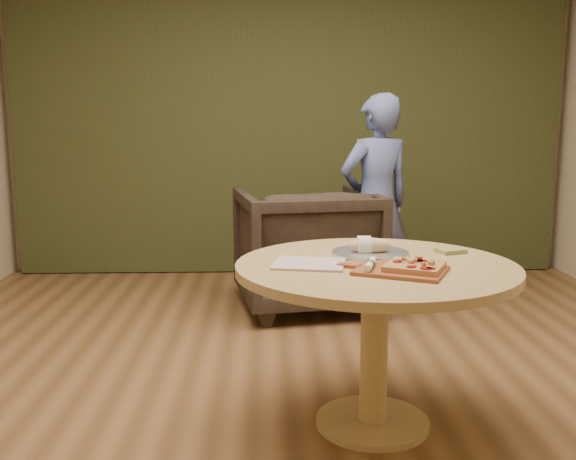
# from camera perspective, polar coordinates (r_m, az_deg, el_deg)

# --- Properties ---
(room_shell) EXTENTS (5.04, 6.04, 2.84)m
(room_shell) POSITION_cam_1_polar(r_m,az_deg,el_deg) (2.86, 1.92, 10.46)
(room_shell) COLOR brown
(room_shell) RESTS_ON ground
(curtain) EXTENTS (4.80, 0.14, 2.78)m
(curtain) POSITION_cam_1_polar(r_m,az_deg,el_deg) (5.76, -0.02, 10.08)
(curtain) COLOR #2B3216
(curtain) RESTS_ON ground
(pedestal_table) EXTENTS (1.22, 1.22, 0.75)m
(pedestal_table) POSITION_cam_1_polar(r_m,az_deg,el_deg) (2.84, 7.77, -5.73)
(pedestal_table) COLOR tan
(pedestal_table) RESTS_ON ground
(pizza_paddle) EXTENTS (0.47, 0.40, 0.01)m
(pizza_paddle) POSITION_cam_1_polar(r_m,az_deg,el_deg) (2.67, 9.78, -3.54)
(pizza_paddle) COLOR brown
(pizza_paddle) RESTS_ON pedestal_table
(flatbread_pizza) EXTENTS (0.29, 0.29, 0.04)m
(flatbread_pizza) POSITION_cam_1_polar(r_m,az_deg,el_deg) (2.66, 11.21, -3.16)
(flatbread_pizza) COLOR #BA8148
(flatbread_pizza) RESTS_ON pizza_paddle
(cutlery_roll) EXTENTS (0.08, 0.20, 0.03)m
(cutlery_roll) POSITION_cam_1_polar(r_m,az_deg,el_deg) (2.65, 7.32, -3.04)
(cutlery_roll) COLOR silver
(cutlery_roll) RESTS_ON pizza_paddle
(newspaper) EXTENTS (0.34, 0.30, 0.01)m
(newspaper) POSITION_cam_1_polar(r_m,az_deg,el_deg) (2.76, 1.90, -3.02)
(newspaper) COLOR white
(newspaper) RESTS_ON pedestal_table
(serving_tray) EXTENTS (0.36, 0.36, 0.02)m
(serving_tray) POSITION_cam_1_polar(r_m,az_deg,el_deg) (2.98, 7.33, -2.06)
(serving_tray) COLOR silver
(serving_tray) RESTS_ON pedestal_table
(bread_roll) EXTENTS (0.19, 0.09, 0.09)m
(bread_roll) POSITION_cam_1_polar(r_m,az_deg,el_deg) (2.98, 7.17, -1.38)
(bread_roll) COLOR #D9B184
(bread_roll) RESTS_ON serving_tray
(green_packet) EXTENTS (0.15, 0.13, 0.02)m
(green_packet) POSITION_cam_1_polar(r_m,az_deg,el_deg) (3.10, 14.23, -1.80)
(green_packet) COLOR #5E6C30
(green_packet) RESTS_ON pedestal_table
(armchair) EXTENTS (1.09, 1.04, 0.98)m
(armchair) POSITION_cam_1_polar(r_m,az_deg,el_deg) (4.66, 1.63, -1.11)
(armchair) COLOR black
(armchair) RESTS_ON ground
(person_standing) EXTENTS (0.67, 0.56, 1.55)m
(person_standing) POSITION_cam_1_polar(r_m,az_deg,el_deg) (4.65, 7.79, 2.38)
(person_standing) COLOR #505F98
(person_standing) RESTS_ON ground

